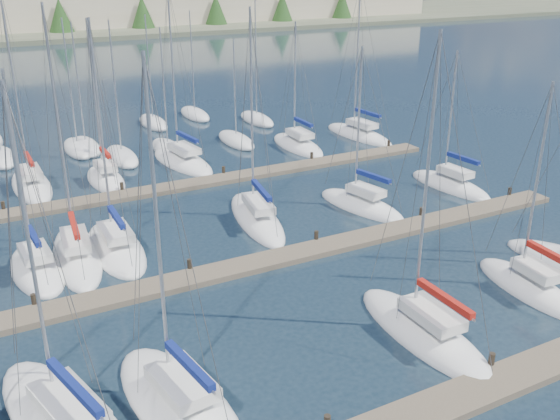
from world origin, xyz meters
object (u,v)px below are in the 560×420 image
sailboat_h (37,270)px  sailboat_o (106,179)px  sailboat_c (179,402)px  sailboat_k (257,218)px  sailboat_j (116,248)px  sailboat_e (528,287)px  sailboat_n (32,185)px  sailboat_r (359,134)px  sailboat_q (298,145)px  sailboat_i (77,255)px  sailboat_d (423,332)px  sailboat_m (450,185)px  sailboat_p (182,161)px  sailboat_l (361,205)px

sailboat_h → sailboat_o: 14.93m
sailboat_c → sailboat_k: size_ratio=1.00×
sailboat_c → sailboat_j: size_ratio=1.01×
sailboat_e → sailboat_n: (-20.40, 28.45, 0.01)m
sailboat_c → sailboat_o: bearing=74.0°
sailboat_r → sailboat_o: 24.62m
sailboat_e → sailboat_q: bearing=90.0°
sailboat_c → sailboat_k: 18.30m
sailboat_i → sailboat_r: 32.42m
sailboat_d → sailboat_c: bearing=177.7°
sailboat_o → sailboat_m: size_ratio=1.19×
sailboat_j → sailboat_o: bearing=80.4°
sailboat_c → sailboat_h: bearing=94.6°
sailboat_m → sailboat_j: size_ratio=0.77×
sailboat_q → sailboat_r: (6.95, 0.39, 0.02)m
sailboat_c → sailboat_j: 14.81m
sailboat_h → sailboat_o: size_ratio=0.91×
sailboat_n → sailboat_d: bearing=-66.6°
sailboat_e → sailboat_c: bearing=-174.9°
sailboat_r → sailboat_n: bearing=176.2°
sailboat_o → sailboat_j: bearing=-101.1°
sailboat_i → sailboat_n: bearing=97.8°
sailboat_e → sailboat_c: (-18.92, -0.06, -0.01)m
sailboat_i → sailboat_o: (4.63, 12.48, 0.00)m
sailboat_h → sailboat_j: 4.57m
sailboat_h → sailboat_n: sailboat_n is taller
sailboat_h → sailboat_j: (4.52, 0.70, 0.00)m
sailboat_p → sailboat_c: size_ratio=1.07×
sailboat_m → sailboat_j: (-24.76, 0.94, 0.00)m
sailboat_k → sailboat_j: size_ratio=1.01×
sailboat_j → sailboat_d: 18.38m
sailboat_n → sailboat_j: (2.82, -13.76, -0.01)m
sailboat_k → sailboat_d: size_ratio=0.99×
sailboat_k → sailboat_j: bearing=-168.8°
sailboat_c → sailboat_m: (26.11, 13.80, -0.00)m
sailboat_l → sailboat_q: size_ratio=0.99×
sailboat_e → sailboat_m: 15.52m
sailboat_r → sailboat_k: (-17.72, -13.96, -0.00)m
sailboat_n → sailboat_k: sailboat_n is taller
sailboat_q → sailboat_j: (-20.02, -13.75, 0.01)m
sailboat_q → sailboat_m: sailboat_q is taller
sailboat_e → sailboat_q: (2.45, 28.44, -0.02)m
sailboat_k → sailboat_m: bearing=6.0°
sailboat_h → sailboat_m: bearing=-3.4°
sailboat_i → sailboat_o: sailboat_i is taller
sailboat_p → sailboat_l: (7.42, -15.27, -0.00)m
sailboat_c → sailboat_k: bearing=46.5°
sailboat_h → sailboat_i: size_ratio=0.80×
sailboat_l → sailboat_m: 8.18m
sailboat_n → sailboat_o: 5.37m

